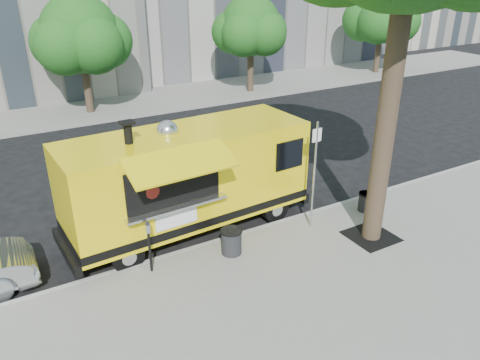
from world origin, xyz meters
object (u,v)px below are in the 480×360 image
object	(u,v)px
far_tree_b	(80,34)
far_tree_d	(382,13)
trash_bin_right	(366,201)
far_tree_c	(251,26)
sign_post	(314,170)
food_truck	(187,178)
trash_bin_left	(231,241)
parking_meter	(149,241)

from	to	relation	value
far_tree_b	far_tree_d	distance (m)	19.00
far_tree_d	trash_bin_right	xyz separation A→B (m)	(-14.50, -14.23, -3.44)
far_tree_c	sign_post	bearing A→B (deg)	-114.81
far_tree_c	food_truck	distance (m)	15.54
food_truck	trash_bin_left	size ratio (longest dim) A/B	10.54
far_tree_c	sign_post	world-z (taller)	far_tree_c
sign_post	far_tree_d	bearing A→B (deg)	40.70
far_tree_b	trash_bin_left	distance (m)	14.71
parking_meter	food_truck	bearing A→B (deg)	42.45
parking_meter	far_tree_c	bearing A→B (deg)	51.34
trash_bin_left	trash_bin_right	world-z (taller)	trash_bin_left
far_tree_b	sign_post	distance (m)	14.61
far_tree_d	trash_bin_left	bearing A→B (deg)	-143.16
far_tree_c	far_tree_b	bearing A→B (deg)	178.09
far_tree_c	far_tree_d	bearing A→B (deg)	1.15
sign_post	trash_bin_left	xyz separation A→B (m)	(-2.55, -0.08, -1.35)
far_tree_b	trash_bin_left	size ratio (longest dim) A/B	8.36
far_tree_d	food_truck	world-z (taller)	far_tree_d
sign_post	far_tree_c	bearing A→B (deg)	65.19
far_tree_b	trash_bin_left	world-z (taller)	far_tree_b
far_tree_c	trash_bin_right	distance (m)	15.09
food_truck	trash_bin_right	bearing A→B (deg)	-23.45
far_tree_c	food_truck	size ratio (longest dim) A/B	0.75
far_tree_b	food_truck	size ratio (longest dim) A/B	0.79
far_tree_b	far_tree_c	bearing A→B (deg)	-1.91
far_tree_b	food_truck	xyz separation A→B (m)	(-0.34, -12.53, -2.25)
food_truck	trash_bin_right	size ratio (longest dim) A/B	12.44
far_tree_b	far_tree_c	xyz separation A→B (m)	(9.00, -0.30, -0.12)
far_tree_c	sign_post	distance (m)	15.48
trash_bin_left	trash_bin_right	xyz separation A→B (m)	(4.50, 0.00, -0.05)
far_tree_c	trash_bin_right	world-z (taller)	far_tree_c
far_tree_b	parking_meter	xyz separation A→B (m)	(-2.00, -14.05, -2.85)
far_tree_c	trash_bin_left	distance (m)	16.97
far_tree_d	trash_bin_right	world-z (taller)	far_tree_d
parking_meter	trash_bin_left	distance (m)	2.08
far_tree_b	trash_bin_right	xyz separation A→B (m)	(4.50, -14.33, -3.38)
far_tree_b	trash_bin_right	size ratio (longest dim) A/B	9.87
food_truck	trash_bin_left	xyz separation A→B (m)	(0.35, -1.80, -1.08)
far_tree_c	parking_meter	bearing A→B (deg)	-128.66
food_truck	far_tree_b	bearing A→B (deg)	85.36
trash_bin_right	sign_post	bearing A→B (deg)	177.72
far_tree_b	trash_bin_left	xyz separation A→B (m)	(0.00, -14.33, -3.33)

